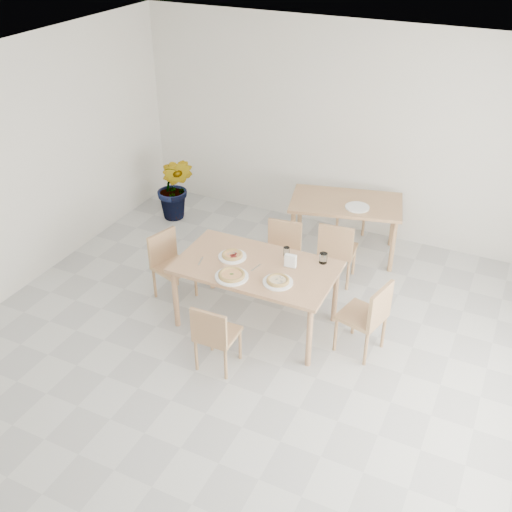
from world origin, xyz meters
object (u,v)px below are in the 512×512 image
at_px(chair_east, 369,314).
at_px(second_table, 346,208).
at_px(main_table, 256,271).
at_px(pizza_pepperoni, 232,255).
at_px(chair_north, 282,251).
at_px(plate_mushroom, 278,282).
at_px(napkin_holder, 290,261).
at_px(plate_pepperoni, 232,256).
at_px(tumbler_b, 286,251).
at_px(chair_west, 169,261).
at_px(pizza_margherita, 232,275).
at_px(plate_empty, 357,207).
at_px(chair_back_s, 337,248).
at_px(pizza_mushroom, 278,280).
at_px(chair_south, 214,334).
at_px(tumbler_a, 323,258).
at_px(chair_back_n, 351,194).
at_px(potted_plant, 175,188).
at_px(plate_margherita, 232,277).

height_order(chair_east, second_table, chair_east).
bearing_deg(main_table, pizza_pepperoni, 171.44).
height_order(chair_north, plate_mushroom, chair_north).
relative_size(plate_mushroom, napkin_holder, 2.07).
distance_m(chair_east, plate_pepperoni, 1.55).
distance_m(plate_mushroom, tumbler_b, 0.55).
relative_size(chair_west, pizza_margherita, 2.78).
xyz_separation_m(tumbler_b, napkin_holder, (0.13, -0.21, 0.02)).
relative_size(tumbler_b, plate_empty, 0.31).
xyz_separation_m(plate_pepperoni, pizza_margherita, (0.17, -0.34, 0.02)).
height_order(chair_east, pizza_margherita, chair_east).
height_order(pizza_pepperoni, chair_back_s, chair_back_s).
bearing_deg(chair_west, tumbler_b, -62.10).
distance_m(chair_east, plate_mushroom, 0.97).
bearing_deg(pizza_margherita, pizza_pepperoni, 116.55).
bearing_deg(second_table, pizza_margherita, -117.31).
relative_size(chair_west, pizza_mushroom, 3.37).
relative_size(chair_south, pizza_mushroom, 3.24).
bearing_deg(plate_empty, tumbler_a, -87.70).
bearing_deg(tumbler_a, chair_north, 145.77).
bearing_deg(pizza_pepperoni, napkin_holder, 8.06).
xyz_separation_m(chair_north, plate_empty, (0.60, 0.92, 0.28)).
distance_m(plate_mushroom, tumbler_a, 0.62).
relative_size(chair_back_n, potted_plant, 0.88).
bearing_deg(chair_north, pizza_mushroom, -76.48).
distance_m(chair_west, chair_east, 2.37).
xyz_separation_m(plate_pepperoni, potted_plant, (-1.80, 1.68, -0.28)).
distance_m(chair_south, chair_east, 1.56).
xyz_separation_m(tumbler_a, plate_empty, (-0.05, 1.37, -0.05)).
bearing_deg(napkin_holder, chair_south, -114.65).
bearing_deg(tumbler_b, main_table, -120.88).
xyz_separation_m(main_table, pizza_mushroom, (0.33, -0.19, 0.10)).
bearing_deg(pizza_margherita, chair_west, 159.97).
xyz_separation_m(chair_south, plate_pepperoni, (-0.25, 0.88, 0.31)).
bearing_deg(plate_margherita, chair_back_s, 65.70).
xyz_separation_m(tumbler_b, second_table, (0.18, 1.50, -0.14)).
distance_m(main_table, second_table, 1.88).
height_order(plate_margherita, pizza_margherita, pizza_margherita).
bearing_deg(chair_back_n, chair_north, -121.60).
xyz_separation_m(chair_west, napkin_holder, (1.47, 0.07, 0.36)).
height_order(pizza_mushroom, chair_back_s, chair_back_s).
xyz_separation_m(chair_west, tumbler_b, (1.34, 0.27, 0.33)).
height_order(chair_east, napkin_holder, napkin_holder).
xyz_separation_m(plate_margherita, potted_plant, (-1.97, 2.02, -0.28)).
relative_size(chair_north, plate_pepperoni, 2.73).
xyz_separation_m(chair_north, napkin_holder, (0.38, -0.68, 0.35)).
bearing_deg(pizza_pepperoni, plate_empty, 63.10).
height_order(plate_margherita, second_table, plate_margherita).
xyz_separation_m(pizza_margherita, pizza_mushroom, (0.46, 0.11, 0.00)).
bearing_deg(chair_north, plate_empty, 49.23).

